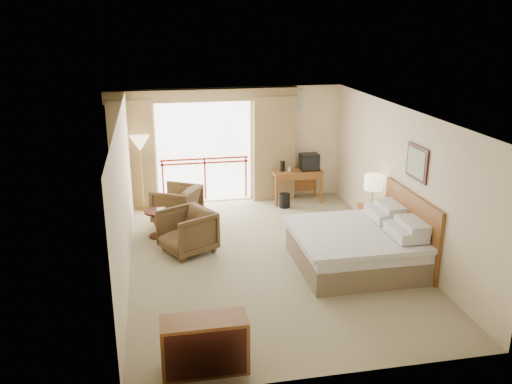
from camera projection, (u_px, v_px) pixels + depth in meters
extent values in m
plane|color=gray|center=(268.00, 258.00, 9.99)|extent=(7.00, 7.00, 0.00)
plane|color=white|center=(270.00, 112.00, 9.15)|extent=(7.00, 7.00, 0.00)
plane|color=beige|center=(238.00, 145.00, 12.84)|extent=(5.00, 0.00, 5.00)
plane|color=beige|center=(333.00, 278.00, 6.31)|extent=(5.00, 0.00, 5.00)
plane|color=beige|center=(124.00, 197.00, 9.12)|extent=(0.00, 7.00, 7.00)
plane|color=beige|center=(401.00, 181.00, 10.03)|extent=(0.00, 7.00, 7.00)
plane|color=white|center=(204.00, 152.00, 12.72)|extent=(2.40, 0.00, 2.40)
cube|color=#AC240E|center=(205.00, 163.00, 12.78)|extent=(2.09, 0.03, 0.04)
cube|color=#AC240E|center=(204.00, 159.00, 12.75)|extent=(2.09, 0.03, 0.04)
cube|color=#AC240E|center=(163.00, 181.00, 12.72)|extent=(0.04, 0.03, 1.00)
cube|color=#AC240E|center=(205.00, 179.00, 12.90)|extent=(0.04, 0.03, 1.00)
cube|color=#AC240E|center=(246.00, 177.00, 13.08)|extent=(0.04, 0.03, 1.00)
cube|color=olive|center=(132.00, 155.00, 12.28)|extent=(1.00, 0.26, 2.50)
cube|color=olive|center=(274.00, 148.00, 12.88)|extent=(1.00, 0.26, 2.50)
cube|color=olive|center=(203.00, 95.00, 12.21)|extent=(4.40, 0.22, 0.28)
cube|color=silver|center=(292.00, 101.00, 12.74)|extent=(0.50, 0.04, 0.50)
cube|color=brown|center=(355.00, 255.00, 9.63)|extent=(2.05, 2.00, 0.40)
cube|color=silver|center=(356.00, 240.00, 9.54)|extent=(2.01, 1.96, 0.22)
cube|color=silver|center=(354.00, 233.00, 9.49)|extent=(2.09, 2.06, 0.08)
cube|color=silver|center=(406.00, 232.00, 9.16)|extent=(0.50, 0.75, 0.18)
cube|color=silver|center=(384.00, 213.00, 10.00)|extent=(0.50, 0.75, 0.18)
cube|color=silver|center=(414.00, 224.00, 9.15)|extent=(0.40, 0.70, 0.14)
cube|color=silver|center=(391.00, 207.00, 9.99)|extent=(0.40, 0.70, 0.14)
cube|color=brown|center=(410.00, 228.00, 9.68)|extent=(0.06, 2.10, 1.30)
cube|color=black|center=(417.00, 163.00, 9.31)|extent=(0.03, 0.72, 0.60)
cube|color=silver|center=(416.00, 163.00, 9.30)|extent=(0.01, 0.60, 0.48)
cube|color=brown|center=(372.00, 222.00, 10.84)|extent=(0.49, 0.57, 0.65)
cylinder|color=tan|center=(372.00, 204.00, 10.77)|extent=(0.15, 0.15, 0.04)
cylinder|color=tan|center=(372.00, 195.00, 10.71)|extent=(0.03, 0.03, 0.38)
cylinder|color=#FFE5B2|center=(373.00, 182.00, 10.63)|extent=(0.35, 0.35, 0.29)
cube|color=black|center=(373.00, 208.00, 10.58)|extent=(0.18, 0.15, 0.07)
cube|color=brown|center=(297.00, 171.00, 12.82)|extent=(1.18, 0.57, 0.05)
cube|color=brown|center=(277.00, 191.00, 12.61)|extent=(0.06, 0.06, 0.73)
cube|color=brown|center=(321.00, 188.00, 12.81)|extent=(0.06, 0.06, 0.73)
cube|color=brown|center=(272.00, 185.00, 13.07)|extent=(0.06, 0.06, 0.73)
cube|color=brown|center=(315.00, 183.00, 13.27)|extent=(0.06, 0.06, 0.73)
cube|color=brown|center=(294.00, 181.00, 13.15)|extent=(1.08, 0.03, 0.54)
cube|color=brown|center=(300.00, 177.00, 12.61)|extent=(1.08, 0.03, 0.12)
cube|color=black|center=(309.00, 162.00, 12.81)|extent=(0.43, 0.33, 0.39)
cube|color=black|center=(311.00, 164.00, 12.65)|extent=(0.39, 0.02, 0.31)
cylinder|color=black|center=(282.00, 166.00, 12.72)|extent=(0.15, 0.15, 0.24)
cylinder|color=white|center=(289.00, 170.00, 12.72)|extent=(0.08, 0.08, 0.10)
cylinder|color=black|center=(284.00, 201.00, 12.60)|extent=(0.31, 0.31, 0.32)
imported|color=#432F19|center=(178.00, 222.00, 11.71)|extent=(1.21, 1.20, 0.81)
imported|color=#432F19|center=(188.00, 251.00, 10.27)|extent=(1.21, 1.20, 0.82)
cylinder|color=black|center=(157.00, 211.00, 10.79)|extent=(0.52, 0.52, 0.04)
cylinder|color=black|center=(158.00, 224.00, 10.87)|extent=(0.06, 0.06, 0.52)
cylinder|color=black|center=(158.00, 236.00, 10.95)|extent=(0.37, 0.37, 0.03)
imported|color=white|center=(157.00, 210.00, 10.78)|extent=(0.18, 0.23, 0.02)
cylinder|color=tan|center=(144.00, 209.00, 12.49)|extent=(0.28, 0.28, 0.03)
cylinder|color=tan|center=(142.00, 178.00, 12.27)|extent=(0.03, 0.03, 1.51)
cone|color=#FFE5B2|center=(140.00, 143.00, 12.02)|extent=(0.44, 0.44, 0.35)
cube|color=brown|center=(205.00, 345.00, 6.73)|extent=(1.08, 0.45, 0.72)
cube|color=black|center=(206.00, 355.00, 6.52)|extent=(0.99, 0.02, 0.63)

